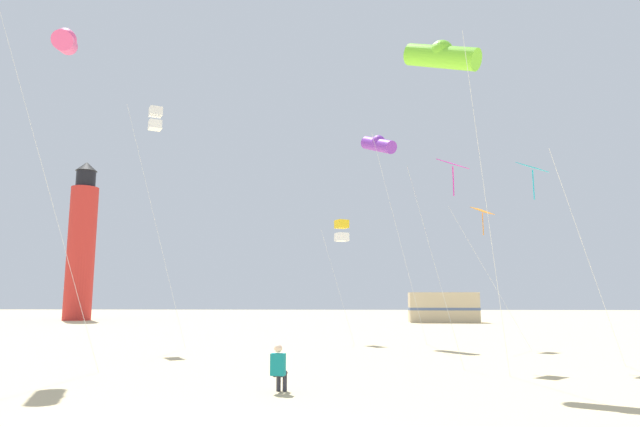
{
  "coord_description": "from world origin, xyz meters",
  "views": [
    {
      "loc": [
        2.48,
        -7.53,
        2.26
      ],
      "look_at": [
        1.73,
        8.07,
        4.69
      ],
      "focal_mm": 30.56,
      "sensor_mm": 36.0,
      "label": 1
    }
  ],
  "objects": [
    {
      "name": "kite_flyer_standing",
      "position": [
        0.83,
        6.01,
        0.61
      ],
      "size": [
        0.39,
        0.54,
        1.16
      ],
      "rotation": [
        0.0,
        0.0,
        2.98
      ],
      "color": "#147F84",
      "rests_on": "ground"
    },
    {
      "name": "kite_diamond_cyan",
      "position": [
        9.38,
        12.12,
        6.73
      ],
      "size": [
        3.19,
        3.19,
        7.2
      ],
      "color": "silver",
      "rests_on": "ground"
    },
    {
      "name": "kite_box_gold",
      "position": [
        2.25,
        21.49,
        5.84
      ],
      "size": [
        1.7,
        1.5,
        6.42
      ],
      "color": "silver",
      "rests_on": "ground"
    },
    {
      "name": "kite_diamond_orange",
      "position": [
        9.13,
        18.96,
        6.24
      ],
      "size": [
        3.29,
        2.51,
        6.68
      ],
      "color": "silver",
      "rests_on": "ground"
    },
    {
      "name": "kite_tube_rainbow",
      "position": [
        -7.53,
        10.32,
        11.34
      ],
      "size": [
        3.28,
        3.65,
        12.04
      ],
      "color": "silver",
      "rests_on": "ground"
    },
    {
      "name": "kite_tube_lime",
      "position": [
        5.53,
        8.79,
        9.81
      ],
      "size": [
        2.92,
        2.71,
        10.51
      ],
      "color": "silver",
      "rests_on": "ground"
    },
    {
      "name": "kite_diamond_magenta",
      "position": [
        6.36,
        12.09,
        6.88
      ],
      "size": [
        2.26,
        2.26,
        7.34
      ],
      "color": "silver",
      "rests_on": "ground"
    },
    {
      "name": "kite_tube_violet",
      "position": [
        4.25,
        20.81,
        10.41
      ],
      "size": [
        3.18,
        3.44,
        11.12
      ],
      "color": "silver",
      "rests_on": "ground"
    },
    {
      "name": "kite_box_white",
      "position": [
        -7.06,
        18.34,
        11.17
      ],
      "size": [
        2.73,
        2.55,
        11.78
      ],
      "color": "silver",
      "rests_on": "ground"
    },
    {
      "name": "lighthouse_distant",
      "position": [
        -25.45,
        48.43,
        7.84
      ],
      "size": [
        2.8,
        2.8,
        16.8
      ],
      "color": "red",
      "rests_on": "ground"
    },
    {
      "name": "rv_van_tan",
      "position": [
        11.61,
        45.02,
        1.39
      ],
      "size": [
        6.51,
        2.53,
        2.8
      ],
      "rotation": [
        0.0,
        0.0,
        -0.03
      ],
      "color": "#C6B28C",
      "rests_on": "ground"
    }
  ]
}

